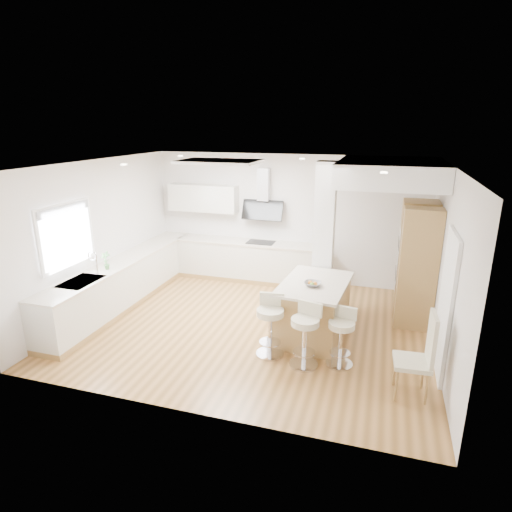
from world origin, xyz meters
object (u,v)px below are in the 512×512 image
(bar_stool_a, at_px, (270,322))
(dining_chair, at_px, (422,353))
(bar_stool_b, at_px, (305,332))
(peninsula, at_px, (314,309))
(bar_stool_c, at_px, (341,334))

(bar_stool_a, height_order, dining_chair, dining_chair)
(bar_stool_a, distance_m, dining_chair, 2.17)
(bar_stool_a, relative_size, dining_chair, 0.82)
(bar_stool_a, relative_size, bar_stool_b, 1.01)
(peninsula, xyz_separation_m, bar_stool_c, (0.54, -0.81, 0.02))
(bar_stool_a, bearing_deg, dining_chair, -18.54)
(peninsula, distance_m, dining_chair, 2.05)
(peninsula, xyz_separation_m, bar_stool_b, (0.04, -0.97, 0.06))
(peninsula, relative_size, bar_stool_b, 1.70)
(bar_stool_a, distance_m, bar_stool_b, 0.58)
(peninsula, relative_size, dining_chair, 1.39)
(dining_chair, bearing_deg, peninsula, 137.71)
(bar_stool_c, bearing_deg, bar_stool_a, -167.88)
(bar_stool_a, bearing_deg, bar_stool_c, -5.43)
(peninsula, relative_size, bar_stool_c, 1.84)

